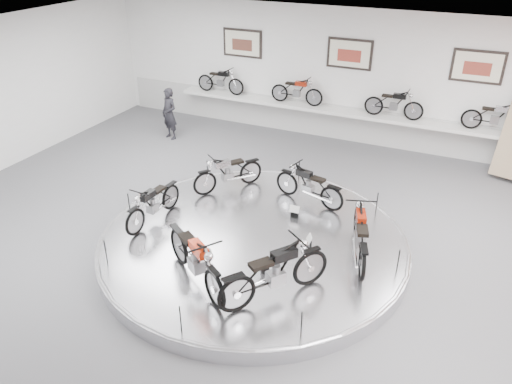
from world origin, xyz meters
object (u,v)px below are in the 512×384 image
at_px(bike_d, 153,203).
at_px(bike_a, 360,234).
at_px(bike_c, 228,172).
at_px(bike_e, 195,258).
at_px(bike_f, 275,272).
at_px(display_platform, 253,243).
at_px(shelf, 342,112).
at_px(visitor, 169,114).
at_px(bike_b, 309,185).

bearing_deg(bike_d, bike_a, 100.66).
bearing_deg(bike_a, bike_c, 49.91).
xyz_separation_m(bike_e, bike_f, (1.43, 0.23, 0.00)).
xyz_separation_m(display_platform, bike_c, (-1.46, 1.67, 0.61)).
xyz_separation_m(bike_a, bike_f, (-1.01, -1.82, 0.03)).
height_order(display_platform, shelf, shelf).
bearing_deg(visitor, bike_c, -19.26).
height_order(bike_d, bike_f, bike_f).
bearing_deg(visitor, shelf, 40.03).
distance_m(shelf, bike_b, 4.57).
xyz_separation_m(bike_b, bike_d, (-2.78, -2.20, -0.00)).
xyz_separation_m(shelf, bike_a, (2.16, -6.15, -0.19)).
bearing_deg(bike_b, visitor, -11.94).
bearing_deg(display_platform, shelf, 90.00).
bearing_deg(bike_c, shelf, -161.36).
height_order(bike_a, bike_f, bike_f).
bearing_deg(bike_a, bike_f, 132.22).
bearing_deg(bike_e, bike_b, 110.77).
relative_size(bike_a, bike_e, 0.94).
height_order(bike_d, visitor, visitor).
bearing_deg(bike_c, visitor, -92.68).
relative_size(shelf, bike_e, 5.96).
xyz_separation_m(bike_f, visitor, (-6.15, 6.06, -0.03)).
height_order(shelf, visitor, visitor).
distance_m(bike_e, visitor, 7.86).
bearing_deg(bike_d, bike_e, 56.17).
relative_size(display_platform, shelf, 0.58).
bearing_deg(display_platform, bike_e, -99.21).
xyz_separation_m(shelf, bike_c, (-1.46, -4.73, -0.24)).
distance_m(bike_c, visitor, 4.54).
height_order(bike_f, visitor, visitor).
xyz_separation_m(bike_a, bike_d, (-4.39, -0.58, -0.06)).
bearing_deg(bike_b, shelf, -69.81).
distance_m(shelf, bike_e, 8.20).
distance_m(bike_d, bike_f, 3.60).
xyz_separation_m(bike_a, visitor, (-7.17, 4.24, -0.00)).
xyz_separation_m(display_platform, bike_f, (1.14, -1.57, 0.69)).
bearing_deg(visitor, display_platform, -22.70).
bearing_deg(bike_e, bike_a, 73.50).
relative_size(display_platform, bike_f, 3.46).
relative_size(bike_a, bike_f, 0.94).
xyz_separation_m(display_platform, bike_a, (2.16, 0.25, 0.66)).
relative_size(bike_d, bike_f, 0.83).
xyz_separation_m(shelf, visitor, (-5.01, -1.91, -0.19)).
bearing_deg(bike_a, display_platform, 78.01).
bearing_deg(bike_b, display_platform, 87.06).
bearing_deg(bike_c, bike_f, 74.53).
bearing_deg(display_platform, bike_a, 6.63).
distance_m(bike_c, bike_f, 4.15).
distance_m(bike_b, visitor, 6.14).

